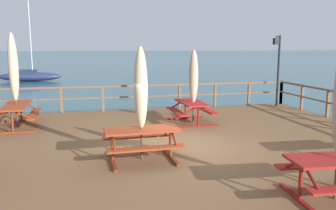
# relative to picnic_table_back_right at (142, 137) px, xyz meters

# --- Properties ---
(ground_plane) EXTENTS (600.00, 600.00, 0.00)m
(ground_plane) POSITION_rel_picnic_table_back_right_xyz_m (1.06, 0.91, -1.22)
(ground_plane) COLOR #2D5B6B
(wooden_deck) EXTENTS (13.67, 11.77, 0.66)m
(wooden_deck) POSITION_rel_picnic_table_back_right_xyz_m (1.06, 0.91, -0.88)
(wooden_deck) COLOR brown
(wooden_deck) RESTS_ON ground
(railing_waterside_far) EXTENTS (13.47, 0.10, 1.09)m
(railing_waterside_far) POSITION_rel_picnic_table_back_right_xyz_m (1.06, 6.65, 0.19)
(railing_waterside_far) COLOR brown
(railing_waterside_far) RESTS_ON wooden_deck
(picnic_table_back_right) EXTENTS (1.81, 1.45, 0.78)m
(picnic_table_back_right) POSITION_rel_picnic_table_back_right_xyz_m (0.00, 0.00, 0.00)
(picnic_table_back_right) COLOR #993819
(picnic_table_back_right) RESTS_ON wooden_deck
(picnic_table_mid_centre) EXTENTS (1.45, 1.82, 0.78)m
(picnic_table_mid_centre) POSITION_rel_picnic_table_back_right_xyz_m (2.35, 3.62, 0.00)
(picnic_table_mid_centre) COLOR maroon
(picnic_table_mid_centre) RESTS_ON wooden_deck
(picnic_table_back_left) EXTENTS (1.46, 2.21, 0.78)m
(picnic_table_back_left) POSITION_rel_picnic_table_back_right_xyz_m (-3.58, 4.36, 0.01)
(picnic_table_back_left) COLOR #993819
(picnic_table_back_left) RESTS_ON wooden_deck
(patio_umbrella_tall_back_left) EXTENTS (0.32, 0.32, 2.70)m
(patio_umbrella_tall_back_left) POSITION_rel_picnic_table_back_right_xyz_m (0.00, 0.07, 1.16)
(patio_umbrella_tall_back_left) COLOR #4C3828
(patio_umbrella_tall_back_left) RESTS_ON wooden_deck
(patio_umbrella_tall_back_right) EXTENTS (0.32, 0.32, 2.59)m
(patio_umbrella_tall_back_right) POSITION_rel_picnic_table_back_right_xyz_m (2.39, 3.55, 1.10)
(patio_umbrella_tall_back_right) COLOR #4C3828
(patio_umbrella_tall_back_right) RESTS_ON wooden_deck
(patio_umbrella_short_front) EXTENTS (0.32, 0.32, 3.15)m
(patio_umbrella_short_front) POSITION_rel_picnic_table_back_right_xyz_m (-3.59, 4.40, 1.45)
(patio_umbrella_short_front) COLOR #4C3828
(patio_umbrella_short_front) RESTS_ON wooden_deck
(lamp_post_hooked) EXTENTS (0.55, 0.52, 3.20)m
(lamp_post_hooked) POSITION_rel_picnic_table_back_right_xyz_m (7.05, 5.96, 1.56)
(lamp_post_hooked) COLOR black
(lamp_post_hooked) RESTS_ON wooden_deck
(sailboat_distant) EXTENTS (6.15, 2.33, 7.72)m
(sailboat_distant) POSITION_rel_picnic_table_back_right_xyz_m (-6.77, 28.20, -0.70)
(sailboat_distant) COLOR navy
(sailboat_distant) RESTS_ON ground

